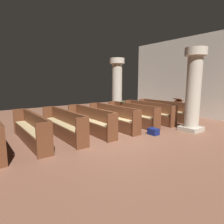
% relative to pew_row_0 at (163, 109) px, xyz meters
% --- Properties ---
extents(ground_plane, '(19.20, 19.20, 0.00)m').
position_rel_pew_row_0_xyz_m(ground_plane, '(1.09, -4.04, -0.51)').
color(ground_plane, brown).
extents(back_wall, '(10.00, 0.16, 4.50)m').
position_rel_pew_row_0_xyz_m(back_wall, '(1.09, 2.04, 1.74)').
color(back_wall, silver).
rests_on(back_wall, ground).
extents(pew_row_0, '(3.08, 0.47, 0.97)m').
position_rel_pew_row_0_xyz_m(pew_row_0, '(0.00, 0.00, 0.00)').
color(pew_row_0, brown).
rests_on(pew_row_0, ground).
extents(pew_row_1, '(3.08, 0.46, 0.97)m').
position_rel_pew_row_0_xyz_m(pew_row_1, '(0.00, -1.13, 0.00)').
color(pew_row_1, brown).
rests_on(pew_row_1, ground).
extents(pew_row_2, '(3.08, 0.47, 0.97)m').
position_rel_pew_row_0_xyz_m(pew_row_2, '(0.00, -2.26, 0.00)').
color(pew_row_2, brown).
rests_on(pew_row_2, ground).
extents(pew_row_3, '(3.08, 0.46, 0.97)m').
position_rel_pew_row_0_xyz_m(pew_row_3, '(0.00, -3.39, 0.00)').
color(pew_row_3, brown).
rests_on(pew_row_3, ground).
extents(pew_row_4, '(3.08, 0.46, 0.97)m').
position_rel_pew_row_0_xyz_m(pew_row_4, '(0.00, -4.51, 0.00)').
color(pew_row_4, brown).
rests_on(pew_row_4, ground).
extents(pew_row_5, '(3.08, 0.47, 0.97)m').
position_rel_pew_row_0_xyz_m(pew_row_5, '(0.00, -5.64, 0.00)').
color(pew_row_5, brown).
rests_on(pew_row_5, ground).
extents(pew_row_6, '(3.08, 0.46, 0.97)m').
position_rel_pew_row_0_xyz_m(pew_row_6, '(0.00, -6.77, 0.00)').
color(pew_row_6, brown).
rests_on(pew_row_6, ground).
extents(pillar_aisle_side, '(0.83, 0.83, 3.30)m').
position_rel_pew_row_0_xyz_m(pillar_aisle_side, '(2.32, -1.10, 1.21)').
color(pillar_aisle_side, '#B6AD9A').
rests_on(pillar_aisle_side, ground).
extents(pillar_far_side, '(0.83, 0.83, 3.30)m').
position_rel_pew_row_0_xyz_m(pillar_far_side, '(-2.27, -1.36, 1.21)').
color(pillar_far_side, '#B6AD9A').
rests_on(pillar_far_side, ground).
extents(lectern, '(0.48, 0.45, 1.08)m').
position_rel_pew_row_0_xyz_m(lectern, '(0.23, 1.02, -0.06)').
color(lectern, brown).
rests_on(lectern, ground).
extents(hymn_book, '(0.16, 0.22, 0.02)m').
position_rel_pew_row_0_xyz_m(hymn_book, '(-0.87, -2.07, 0.47)').
color(hymn_book, '#194723').
rests_on(hymn_book, pew_row_2).
extents(kneeler_box_navy, '(0.39, 0.29, 0.24)m').
position_rel_pew_row_0_xyz_m(kneeler_box_navy, '(1.77, -2.78, -0.39)').
color(kneeler_box_navy, navy).
rests_on(kneeler_box_navy, ground).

